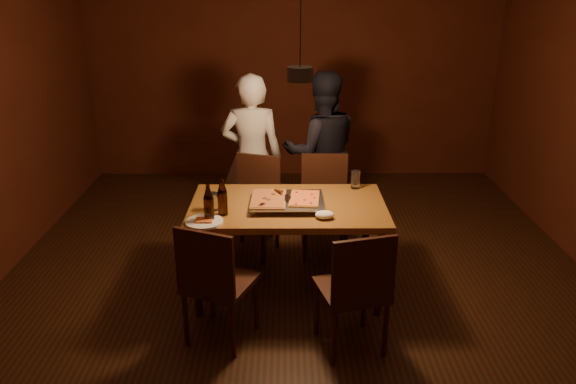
{
  "coord_description": "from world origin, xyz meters",
  "views": [
    {
      "loc": [
        -0.11,
        -3.94,
        2.36
      ],
      "look_at": [
        -0.08,
        0.06,
        0.85
      ],
      "focal_mm": 35.0,
      "sensor_mm": 36.0,
      "label": 1
    }
  ],
  "objects_px": {
    "diner_white": "(252,157)",
    "dining_table": "(288,213)",
    "pizza_tray": "(287,203)",
    "beer_bottle_a": "(209,203)",
    "chair_far_left": "(255,196)",
    "chair_far_right": "(325,195)",
    "chair_near_left": "(214,275)",
    "chair_near_right": "(357,282)",
    "diner_dark": "(321,152)",
    "plate_slice": "(204,222)",
    "beer_bottle_b": "(222,197)",
    "pendant_lamp": "(300,73)"
  },
  "relations": [
    {
      "from": "chair_far_right",
      "to": "beer_bottle_a",
      "type": "bearing_deg",
      "value": 50.43
    },
    {
      "from": "dining_table",
      "to": "diner_dark",
      "type": "xyz_separation_m",
      "value": [
        0.34,
        1.28,
        0.11
      ]
    },
    {
      "from": "chair_near_right",
      "to": "beer_bottle_b",
      "type": "xyz_separation_m",
      "value": [
        -0.92,
        0.62,
        0.35
      ]
    },
    {
      "from": "dining_table",
      "to": "pendant_lamp",
      "type": "distance_m",
      "value": 1.09
    },
    {
      "from": "diner_white",
      "to": "chair_near_left",
      "type": "bearing_deg",
      "value": 85.28
    },
    {
      "from": "chair_near_right",
      "to": "pendant_lamp",
      "type": "xyz_separation_m",
      "value": [
        -0.36,
        0.76,
        1.22
      ]
    },
    {
      "from": "dining_table",
      "to": "pizza_tray",
      "type": "height_order",
      "value": "pizza_tray"
    },
    {
      "from": "beer_bottle_a",
      "to": "beer_bottle_b",
      "type": "bearing_deg",
      "value": 52.08
    },
    {
      "from": "chair_far_left",
      "to": "chair_far_right",
      "type": "distance_m",
      "value": 0.63
    },
    {
      "from": "chair_near_left",
      "to": "pizza_tray",
      "type": "height_order",
      "value": "chair_near_left"
    },
    {
      "from": "dining_table",
      "to": "plate_slice",
      "type": "distance_m",
      "value": 0.7
    },
    {
      "from": "chair_near_left",
      "to": "beer_bottle_a",
      "type": "bearing_deg",
      "value": 121.73
    },
    {
      "from": "chair_near_right",
      "to": "plate_slice",
      "type": "distance_m",
      "value": 1.16
    },
    {
      "from": "pizza_tray",
      "to": "chair_far_right",
      "type": "bearing_deg",
      "value": 65.89
    },
    {
      "from": "chair_near_right",
      "to": "plate_slice",
      "type": "xyz_separation_m",
      "value": [
        -1.04,
        0.47,
        0.22
      ]
    },
    {
      "from": "dining_table",
      "to": "chair_near_left",
      "type": "bearing_deg",
      "value": -124.53
    },
    {
      "from": "pizza_tray",
      "to": "pendant_lamp",
      "type": "bearing_deg",
      "value": -18.74
    },
    {
      "from": "pendant_lamp",
      "to": "beer_bottle_a",
      "type": "bearing_deg",
      "value": -158.47
    },
    {
      "from": "chair_far_left",
      "to": "pendant_lamp",
      "type": "relative_size",
      "value": 0.49
    },
    {
      "from": "chair_far_left",
      "to": "diner_dark",
      "type": "xyz_separation_m",
      "value": [
        0.63,
        0.56,
        0.25
      ]
    },
    {
      "from": "dining_table",
      "to": "beer_bottle_b",
      "type": "relative_size",
      "value": 5.46
    },
    {
      "from": "beer_bottle_a",
      "to": "diner_white",
      "type": "xyz_separation_m",
      "value": [
        0.23,
        1.42,
        -0.1
      ]
    },
    {
      "from": "plate_slice",
      "to": "diner_white",
      "type": "xyz_separation_m",
      "value": [
        0.26,
        1.45,
        0.03
      ]
    },
    {
      "from": "diner_white",
      "to": "diner_dark",
      "type": "xyz_separation_m",
      "value": [
        0.67,
        0.18,
        -0.0
      ]
    },
    {
      "from": "diner_white",
      "to": "pendant_lamp",
      "type": "distance_m",
      "value": 1.57
    },
    {
      "from": "chair_near_left",
      "to": "chair_near_right",
      "type": "height_order",
      "value": "same"
    },
    {
      "from": "chair_near_right",
      "to": "beer_bottle_a",
      "type": "bearing_deg",
      "value": 138.15
    },
    {
      "from": "chair_near_left",
      "to": "chair_near_right",
      "type": "bearing_deg",
      "value": 16.27
    },
    {
      "from": "pizza_tray",
      "to": "plate_slice",
      "type": "height_order",
      "value": "pizza_tray"
    },
    {
      "from": "diner_white",
      "to": "dining_table",
      "type": "bearing_deg",
      "value": 107.28
    },
    {
      "from": "pizza_tray",
      "to": "diner_white",
      "type": "height_order",
      "value": "diner_white"
    },
    {
      "from": "chair_near_right",
      "to": "plate_slice",
      "type": "bearing_deg",
      "value": 140.61
    },
    {
      "from": "dining_table",
      "to": "pendant_lamp",
      "type": "relative_size",
      "value": 1.36
    },
    {
      "from": "beer_bottle_b",
      "to": "beer_bottle_a",
      "type": "bearing_deg",
      "value": -127.92
    },
    {
      "from": "beer_bottle_a",
      "to": "plate_slice",
      "type": "height_order",
      "value": "beer_bottle_a"
    },
    {
      "from": "diner_dark",
      "to": "pendant_lamp",
      "type": "height_order",
      "value": "pendant_lamp"
    },
    {
      "from": "plate_slice",
      "to": "chair_far_right",
      "type": "bearing_deg",
      "value": 49.69
    },
    {
      "from": "chair_far_right",
      "to": "diner_white",
      "type": "xyz_separation_m",
      "value": [
        -0.67,
        0.35,
        0.25
      ]
    },
    {
      "from": "chair_far_left",
      "to": "diner_dark",
      "type": "distance_m",
      "value": 0.88
    },
    {
      "from": "beer_bottle_a",
      "to": "plate_slice",
      "type": "relative_size",
      "value": 1.01
    },
    {
      "from": "chair_far_left",
      "to": "chair_far_right",
      "type": "xyz_separation_m",
      "value": [
        0.63,
        0.02,
        0.0
      ]
    },
    {
      "from": "pizza_tray",
      "to": "beer_bottle_a",
      "type": "xyz_separation_m",
      "value": [
        -0.56,
        -0.28,
        0.11
      ]
    },
    {
      "from": "chair_near_right",
      "to": "chair_near_left",
      "type": "bearing_deg",
      "value": 158.93
    },
    {
      "from": "plate_slice",
      "to": "beer_bottle_a",
      "type": "bearing_deg",
      "value": 48.98
    },
    {
      "from": "chair_near_right",
      "to": "chair_far_left",
      "type": "bearing_deg",
      "value": 100.46
    },
    {
      "from": "diner_dark",
      "to": "beer_bottle_a",
      "type": "bearing_deg",
      "value": 52.98
    },
    {
      "from": "dining_table",
      "to": "beer_bottle_b",
      "type": "distance_m",
      "value": 0.56
    },
    {
      "from": "plate_slice",
      "to": "diner_dark",
      "type": "distance_m",
      "value": 1.88
    },
    {
      "from": "pizza_tray",
      "to": "plate_slice",
      "type": "xyz_separation_m",
      "value": [
        -0.59,
        -0.32,
        -0.01
      ]
    },
    {
      "from": "dining_table",
      "to": "chair_far_right",
      "type": "relative_size",
      "value": 3.09
    }
  ]
}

